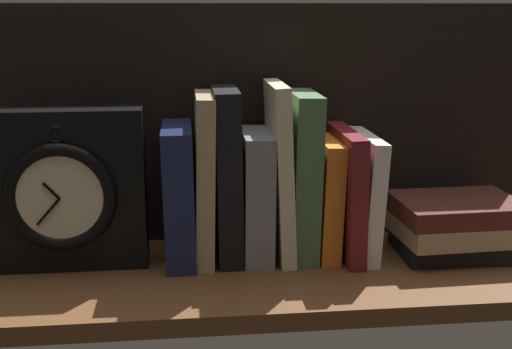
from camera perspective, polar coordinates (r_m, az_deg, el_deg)
The scene contains 13 objects.
ground_plane at distance 94.34cm, azimuth 0.81°, elevation -8.76°, with size 87.94×29.00×2.50cm, color brown.
back_panel at distance 102.18cm, azimuth -0.12°, elevation 4.36°, with size 87.94×1.20×36.19cm, color black.
book_navy_bierce at distance 94.88cm, azimuth -6.66°, elevation -1.67°, with size 4.16×13.88×19.51cm, color #192147.
book_tan_shortstories at distance 94.34cm, azimuth -4.49°, elevation -0.32°, with size 2.52×12.70×23.93cm, color tan.
book_black_skeptic at distance 94.40cm, azimuth -2.49°, elevation -0.06°, with size 3.49×12.02×24.63cm, color black.
book_gray_chess at distance 95.56cm, azimuth -0.00°, elevation -1.79°, with size 4.14×12.54×18.44cm, color gray.
book_cream_twain at distance 95.10cm, azimuth 2.05°, elevation 0.27°, with size 2.12×13.40×25.35cm, color beige.
book_green_romantic at distance 95.78cm, azimuth 3.97°, elevation -0.08°, with size 3.77×12.23×23.94cm, color #476B44.
book_orange_pandolfini at distance 97.36cm, azimuth 6.01°, elevation -1.96°, with size 2.80×12.29×17.15cm, color orange.
book_maroon_dawkins at distance 97.84cm, azimuth 7.71°, elevation -1.53°, with size 2.49×16.37×18.49cm, color maroon.
book_white_catcher at distance 98.61cm, azimuth 9.22°, elevation -1.69°, with size 2.28×15.27×17.73cm, color silver.
framed_clock at distance 94.71cm, azimuth -16.26°, elevation -1.31°, with size 22.36×7.06×22.36cm.
book_stack_side at distance 101.92cm, azimuth 16.81°, elevation -4.23°, with size 18.06×14.01×8.43cm.
Camera 1 is at (-10.91, -86.20, 35.49)cm, focal length 46.39 mm.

